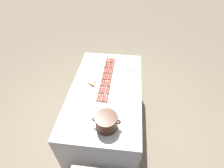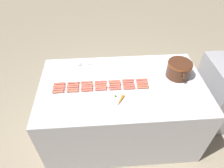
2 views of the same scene
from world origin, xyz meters
TOP-DOWN VIEW (x-y plane):
  - ground_plane at (0.00, 0.00)m, footprint 20.00×20.00m
  - griddle_counter at (0.00, 0.00)m, footprint 1.10×1.92m
  - hot_dog_0 at (-0.05, -0.72)m, footprint 0.03×0.14m
  - hot_dog_1 at (-0.05, -0.56)m, footprint 0.03×0.14m
  - hot_dog_2 at (-0.05, -0.41)m, footprint 0.03×0.14m
  - hot_dog_3 at (-0.05, -0.25)m, footprint 0.03×0.14m
  - hot_dog_4 at (-0.05, -0.09)m, footprint 0.03×0.14m
  - hot_dog_5 at (-0.05, 0.07)m, footprint 0.03×0.14m
  - hot_dog_6 at (-0.05, 0.23)m, footprint 0.03×0.14m
  - hot_dog_7 at (-0.01, -0.72)m, footprint 0.03×0.14m
  - hot_dog_8 at (-0.01, -0.56)m, footprint 0.03×0.14m
  - hot_dog_9 at (-0.02, -0.41)m, footprint 0.03×0.14m
  - hot_dog_10 at (-0.02, -0.25)m, footprint 0.03×0.14m
  - hot_dog_11 at (-0.02, -0.09)m, footprint 0.03×0.14m
  - hot_dog_12 at (-0.02, 0.06)m, footprint 0.03×0.14m
  - hot_dog_13 at (-0.01, 0.23)m, footprint 0.03×0.14m
  - hot_dog_14 at (0.01, -0.72)m, footprint 0.03×0.14m
  - hot_dog_15 at (0.02, -0.57)m, footprint 0.03×0.14m
  - hot_dog_16 at (0.02, -0.40)m, footprint 0.03×0.14m
  - hot_dog_17 at (0.02, -0.25)m, footprint 0.03×0.14m
  - hot_dog_18 at (0.02, -0.09)m, footprint 0.03×0.14m
  - hot_dog_19 at (0.02, 0.07)m, footprint 0.03×0.14m
  - hot_dog_20 at (0.02, 0.23)m, footprint 0.03×0.14m
  - hot_dog_21 at (0.05, -0.72)m, footprint 0.03×0.14m
  - hot_dog_22 at (0.05, -0.56)m, footprint 0.03×0.14m
  - hot_dog_23 at (0.05, -0.41)m, footprint 0.03×0.14m
  - hot_dog_24 at (0.05, -0.24)m, footprint 0.03×0.14m
  - hot_dog_25 at (0.05, -0.09)m, footprint 0.03×0.14m
  - hot_dog_26 at (0.05, 0.07)m, footprint 0.03×0.14m
  - hot_dog_27 at (0.05, 0.22)m, footprint 0.03×0.14m
  - hot_dog_28 at (0.09, -0.72)m, footprint 0.03×0.14m
  - hot_dog_29 at (0.09, -0.56)m, footprint 0.03×0.14m
  - hot_dog_30 at (0.08, -0.41)m, footprint 0.03×0.14m
  - hot_dog_31 at (0.08, -0.25)m, footprint 0.03×0.14m
  - hot_dog_32 at (0.08, -0.09)m, footprint 0.03×0.14m
  - hot_dog_33 at (0.09, 0.07)m, footprint 0.03×0.14m
  - hot_dog_34 at (0.09, 0.22)m, footprint 0.03×0.14m
  - bean_pot at (-0.10, 0.67)m, footprint 0.35×0.29m
  - serving_spoon at (-0.40, -0.47)m, footprint 0.07×0.27m
  - carrot at (0.26, -0.06)m, footprint 0.17×0.11m

SIDE VIEW (x-z plane):
  - ground_plane at x=0.00m, z-range 0.00..0.00m
  - griddle_counter at x=0.00m, z-range 0.00..0.92m
  - serving_spoon at x=-0.40m, z-range 0.92..0.94m
  - hot_dog_0 at x=-0.05m, z-range 0.92..0.95m
  - hot_dog_1 at x=-0.05m, z-range 0.92..0.95m
  - hot_dog_2 at x=-0.05m, z-range 0.92..0.95m
  - hot_dog_3 at x=-0.05m, z-range 0.92..0.95m
  - hot_dog_4 at x=-0.05m, z-range 0.92..0.95m
  - hot_dog_5 at x=-0.05m, z-range 0.92..0.95m
  - hot_dog_6 at x=-0.05m, z-range 0.92..0.95m
  - hot_dog_7 at x=-0.01m, z-range 0.92..0.95m
  - hot_dog_8 at x=-0.01m, z-range 0.92..0.95m
  - hot_dog_9 at x=-0.02m, z-range 0.92..0.95m
  - hot_dog_10 at x=-0.02m, z-range 0.92..0.95m
  - hot_dog_11 at x=-0.02m, z-range 0.92..0.95m
  - hot_dog_12 at x=-0.02m, z-range 0.92..0.95m
  - hot_dog_13 at x=-0.01m, z-range 0.92..0.95m
  - hot_dog_14 at x=0.01m, z-range 0.92..0.95m
  - hot_dog_15 at x=0.02m, z-range 0.92..0.95m
  - hot_dog_16 at x=0.02m, z-range 0.92..0.95m
  - hot_dog_17 at x=0.02m, z-range 0.92..0.95m
  - hot_dog_18 at x=0.02m, z-range 0.92..0.95m
  - hot_dog_19 at x=0.02m, z-range 0.92..0.95m
  - hot_dog_20 at x=0.02m, z-range 0.92..0.95m
  - hot_dog_21 at x=0.05m, z-range 0.92..0.95m
  - hot_dog_22 at x=0.05m, z-range 0.92..0.95m
  - hot_dog_23 at x=0.05m, z-range 0.92..0.95m
  - hot_dog_24 at x=0.05m, z-range 0.92..0.95m
  - hot_dog_25 at x=0.05m, z-range 0.92..0.95m
  - hot_dog_26 at x=0.05m, z-range 0.92..0.95m
  - hot_dog_27 at x=0.05m, z-range 0.92..0.95m
  - hot_dog_28 at x=0.09m, z-range 0.92..0.95m
  - hot_dog_29 at x=0.09m, z-range 0.92..0.95m
  - hot_dog_30 at x=0.08m, z-range 0.92..0.95m
  - hot_dog_31 at x=0.08m, z-range 0.92..0.95m
  - hot_dog_32 at x=0.08m, z-range 0.92..0.95m
  - hot_dog_33 at x=0.09m, z-range 0.92..0.95m
  - hot_dog_34 at x=0.09m, z-range 0.92..0.95m
  - carrot at x=0.26m, z-range 0.92..0.95m
  - bean_pot at x=-0.10m, z-range 0.93..1.13m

